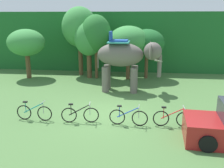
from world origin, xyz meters
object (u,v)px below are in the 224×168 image
object	(u,v)px
bike_teal	(34,112)
tree_far_left	(89,39)
tree_far_right	(147,43)
bike_red	(173,118)
bike_black	(80,114)
bike_blue	(128,117)
elephant	(126,57)
tree_right	(80,27)
tree_left	(128,41)
tree_center_right	(96,34)
tree_center_left	(26,43)

from	to	relation	value
bike_teal	tree_far_left	bearing A→B (deg)	84.10
tree_far_right	bike_red	size ratio (longest dim) A/B	2.20
bike_black	bike_teal	bearing A→B (deg)	179.58
bike_blue	elephant	bearing A→B (deg)	94.93
elephant	tree_right	bearing A→B (deg)	132.61
tree_left	tree_far_right	size ratio (longest dim) A/B	1.07
tree_left	bike_blue	size ratio (longest dim) A/B	2.35
tree_center_right	tree_left	size ratio (longest dim) A/B	1.20
tree_right	bike_red	distance (m)	11.87
bike_blue	bike_black	bearing A→B (deg)	178.55
bike_red	tree_center_right	bearing A→B (deg)	119.68
tree_far_right	bike_black	distance (m)	9.69
tree_far_right	bike_teal	bearing A→B (deg)	-120.87
tree_left	bike_blue	xyz separation A→B (m)	(0.45, -8.50, -2.54)
tree_left	bike_teal	bearing A→B (deg)	-114.86
tree_center_right	elephant	xyz separation A→B (m)	(2.43, -3.22, -1.20)
bike_black	bike_red	xyz separation A→B (m)	(4.11, 0.02, 0.00)
tree_center_right	elephant	size ratio (longest dim) A/B	1.16
tree_left	bike_black	size ratio (longest dim) A/B	2.36
bike_teal	tree_right	bearing A→B (deg)	90.09
tree_right	tree_far_left	bearing A→B (deg)	-46.55
tree_right	elephant	xyz separation A→B (m)	(3.91, -4.25, -1.61)
tree_left	elephant	bearing A→B (deg)	-90.21
tree_right	bike_teal	size ratio (longest dim) A/B	3.17
tree_far_right	tree_far_left	bearing A→B (deg)	-175.79
tree_far_left	bike_blue	size ratio (longest dim) A/B	2.53
tree_center_left	bike_red	size ratio (longest dim) A/B	2.20
tree_center_right	tree_left	distance (m)	2.49
elephant	bike_black	distance (m)	5.81
tree_center_right	bike_red	distance (m)	10.18
tree_far_left	bike_black	world-z (taller)	tree_far_left
tree_center_left	tree_far_left	size ratio (longest dim) A/B	0.87
tree_far_left	bike_black	size ratio (longest dim) A/B	2.54
tree_left	elephant	size ratio (longest dim) A/B	0.97
bike_red	tree_far_left	bearing A→B (deg)	122.31
tree_left	tree_far_left	bearing A→B (deg)	178.03
tree_far_right	bike_red	xyz separation A→B (m)	(0.98, -8.85, -2.33)
tree_center_right	bike_teal	distance (m)	9.09
tree_center_left	tree_center_right	bearing A→B (deg)	5.62
bike_black	tree_far_left	bearing A→B (deg)	98.53
bike_teal	bike_black	bearing A→B (deg)	-0.42
tree_right	tree_far_right	bearing A→B (deg)	-6.67
tree_left	tree_far_right	bearing A→B (deg)	17.15
bike_black	bike_blue	xyz separation A→B (m)	(2.19, -0.06, 0.00)
tree_far_right	bike_blue	xyz separation A→B (m)	(-0.94, -8.93, -2.33)
tree_right	tree_center_right	size ratio (longest dim) A/B	1.13
bike_teal	bike_red	bearing A→B (deg)	0.07
tree_right	bike_blue	distance (m)	11.04
bike_black	tree_left	bearing A→B (deg)	78.35
tree_center_right	elephant	bearing A→B (deg)	-52.95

